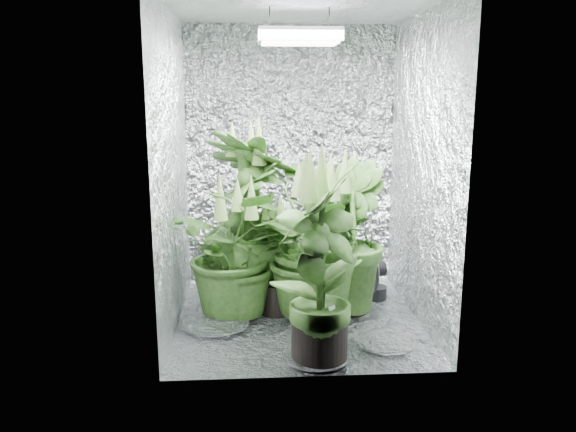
# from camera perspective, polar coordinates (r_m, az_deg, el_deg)

# --- Properties ---
(ground) EXTENTS (1.60, 1.60, 0.00)m
(ground) POSITION_cam_1_polar(r_m,az_deg,el_deg) (3.85, 1.05, -10.39)
(ground) COLOR silver
(ground) RESTS_ON ground
(walls) EXTENTS (1.62, 1.62, 2.00)m
(walls) POSITION_cam_1_polar(r_m,az_deg,el_deg) (3.59, 1.11, 4.53)
(walls) COLOR silver
(walls) RESTS_ON ground
(ceiling) EXTENTS (1.60, 1.60, 0.01)m
(ceiling) POSITION_cam_1_polar(r_m,az_deg,el_deg) (3.60, 1.18, 20.52)
(ceiling) COLOR silver
(ceiling) RESTS_ON walls
(grow_lamp) EXTENTS (0.50, 0.30, 0.22)m
(grow_lamp) POSITION_cam_1_polar(r_m,az_deg,el_deg) (3.58, 1.17, 17.76)
(grow_lamp) COLOR gray
(grow_lamp) RESTS_ON ceiling
(plant_a) EXTENTS (1.00, 1.00, 0.98)m
(plant_a) POSITION_cam_1_polar(r_m,az_deg,el_deg) (3.75, -5.39, -3.62)
(plant_a) COLOR black
(plant_a) RESTS_ON ground
(plant_b) EXTENTS (0.54, 0.54, 0.82)m
(plant_b) POSITION_cam_1_polar(r_m,az_deg,el_deg) (3.84, -1.06, -4.62)
(plant_b) COLOR black
(plant_b) RESTS_ON ground
(plant_c) EXTENTS (0.67, 0.67, 1.13)m
(plant_c) POSITION_cam_1_polar(r_m,az_deg,el_deg) (3.86, 6.08, -2.31)
(plant_c) COLOR black
(plant_c) RESTS_ON ground
(plant_d) EXTENTS (0.96, 0.96, 1.32)m
(plant_d) POSITION_cam_1_polar(r_m,az_deg,el_deg) (3.96, -3.62, -0.40)
(plant_d) COLOR black
(plant_d) RESTS_ON ground
(plant_e) EXTENTS (1.06, 1.06, 1.09)m
(plant_e) POSITION_cam_1_polar(r_m,az_deg,el_deg) (3.71, 2.52, -2.91)
(plant_e) COLOR black
(plant_e) RESTS_ON ground
(plant_f) EXTENTS (0.75, 0.75, 1.22)m
(plant_f) POSITION_cam_1_polar(r_m,az_deg,el_deg) (3.08, 3.31, -5.13)
(plant_f) COLOR black
(plant_f) RESTS_ON ground
(circulation_fan) EXTENTS (0.20, 0.35, 0.41)m
(circulation_fan) POSITION_cam_1_polar(r_m,az_deg,el_deg) (4.19, 8.54, -6.11)
(circulation_fan) COLOR black
(circulation_fan) RESTS_ON ground
(plant_label) EXTENTS (0.05, 0.05, 0.08)m
(plant_label) POSITION_cam_1_polar(r_m,az_deg,el_deg) (3.14, 4.57, -9.84)
(plant_label) COLOR white
(plant_label) RESTS_ON plant_f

